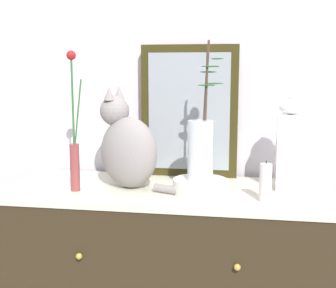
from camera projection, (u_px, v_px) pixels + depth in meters
name	position (u px, v px, depth m)	size (l,w,h in m)	color
wall_back	(180.00, 85.00, 2.08)	(4.40, 0.08, 2.60)	silver
mirror_leaning	(189.00, 112.00, 2.00)	(0.42, 0.03, 0.58)	#302A0D
cat_sitting	(128.00, 147.00, 1.82)	(0.46, 0.26, 0.40)	gray
vase_slim_green	(74.00, 147.00, 1.77)	(0.06, 0.04, 0.54)	brown
bowl_porcelain	(200.00, 186.00, 1.76)	(0.21, 0.21, 0.05)	silver
vase_glass_clear	(201.00, 146.00, 1.73)	(0.14, 0.13, 0.52)	silver
jar_lidded_porcelain	(289.00, 146.00, 1.79)	(0.10, 0.10, 0.38)	white
candle_pillar	(266.00, 183.00, 1.63)	(0.04, 0.04, 0.15)	silver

